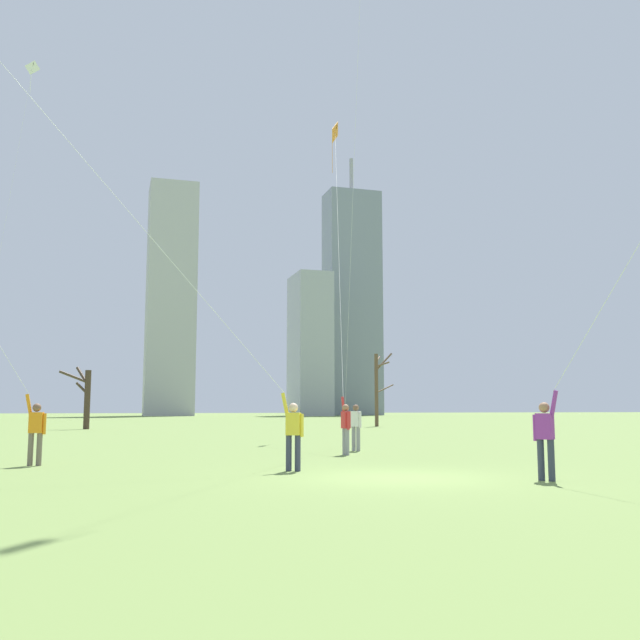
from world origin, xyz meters
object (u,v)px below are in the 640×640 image
kite_flyer_midfield_left_orange (342,333)px  bystander_watching_nearby (356,425)px  kite_flyer_midfield_right_blue (193,310)px  bare_tree_center (378,386)px  kite_flyer_foreground_right_pink (600,336)px  distant_kite_drifting_right_white (24,116)px  kite_flyer_midfield_center_green (7,378)px  bare_tree_right_of_center (86,395)px

kite_flyer_midfield_left_orange → bystander_watching_nearby: 3.55m
kite_flyer_midfield_right_blue → bare_tree_center: size_ratio=2.92×
kite_flyer_foreground_right_pink → bare_tree_center: kite_flyer_foreground_right_pink is taller
kite_flyer_foreground_right_pink → distant_kite_drifting_right_white: 32.24m
bare_tree_center → kite_flyer_midfield_center_green: bearing=-124.3°
kite_flyer_foreground_right_pink → kite_flyer_midfield_left_orange: 13.28m
kite_flyer_midfield_center_green → kite_flyer_midfield_right_blue: bearing=-31.8°
bystander_watching_nearby → kite_flyer_midfield_left_orange: bearing=95.5°
kite_flyer_midfield_right_blue → distant_kite_drifting_right_white: size_ratio=0.91×
kite_flyer_midfield_left_orange → bystander_watching_nearby: bearing=-84.5°
kite_flyer_midfield_center_green → bystander_watching_nearby: (10.92, 3.71, -1.36)m
kite_flyer_midfield_right_blue → distant_kite_drifting_right_white: bearing=108.2°
kite_flyer_midfield_right_blue → bare_tree_right_of_center: (-3.65, 36.22, -1.46)m
distant_kite_drifting_right_white → bare_tree_center: distant_kite_drifting_right_white is taller
kite_flyer_foreground_right_pink → bare_tree_right_of_center: kite_flyer_foreground_right_pink is taller
kite_flyer_midfield_center_green → bystander_watching_nearby: bearing=18.8°
bystander_watching_nearby → distant_kite_drifting_right_white: (-13.09, 13.74, 15.42)m
kite_flyer_foreground_right_pink → distant_kite_drifting_right_white: bearing=118.5°
distant_kite_drifting_right_white → bare_tree_right_of_center: size_ratio=4.32×
kite_flyer_midfield_left_orange → distant_kite_drifting_right_white: 21.74m
distant_kite_drifting_right_white → bare_tree_center: (25.82, 17.27, -13.00)m
kite_flyer_midfield_left_orange → kite_flyer_midfield_center_green: kite_flyer_midfield_left_orange is taller
kite_flyer_midfield_right_blue → kite_flyer_midfield_left_orange: bearing=50.4°
kite_flyer_midfield_center_green → kite_flyer_midfield_left_orange: bearing=24.2°
kite_flyer_midfield_left_orange → kite_flyer_midfield_right_blue: bearing=-129.6°
kite_flyer_midfield_right_blue → bare_tree_center: (19.16, 37.50, -0.54)m
kite_flyer_midfield_right_blue → kite_flyer_midfield_left_orange: 9.92m
bare_tree_center → bystander_watching_nearby: bearing=-112.3°
bare_tree_right_of_center → kite_flyer_midfield_center_green: bearing=-91.4°
kite_flyer_midfield_right_blue → distant_kite_drifting_right_white: distant_kite_drifting_right_white is taller
kite_flyer_foreground_right_pink → kite_flyer_midfield_right_blue: 9.22m
kite_flyer_midfield_right_blue → bystander_watching_nearby: size_ratio=10.98×
kite_flyer_midfield_right_blue → bare_tree_center: kite_flyer_midfield_right_blue is taller
kite_flyer_foreground_right_pink → kite_flyer_midfield_right_blue: kite_flyer_midfield_right_blue is taller
kite_flyer_midfield_right_blue → bare_tree_right_of_center: bearing=95.8°
bystander_watching_nearby → distant_kite_drifting_right_white: 24.45m
kite_flyer_midfield_right_blue → bystander_watching_nearby: kite_flyer_midfield_right_blue is taller
kite_flyer_midfield_left_orange → kite_flyer_midfield_center_green: (-10.81, -4.86, -1.99)m
bare_tree_center → bare_tree_right_of_center: bare_tree_center is taller
bystander_watching_nearby → bare_tree_right_of_center: bare_tree_right_of_center is taller
bare_tree_center → bare_tree_right_of_center: (-22.81, -1.28, -0.92)m
kite_flyer_midfield_right_blue → kite_flyer_midfield_center_green: 5.51m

